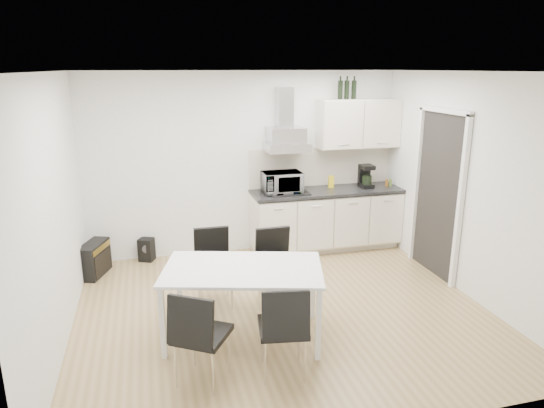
# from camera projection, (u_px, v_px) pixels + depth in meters

# --- Properties ---
(ground) EXTENTS (4.50, 4.50, 0.00)m
(ground) POSITION_uv_depth(u_px,v_px,m) (282.00, 310.00, 5.46)
(ground) COLOR tan
(ground) RESTS_ON ground
(wall_back) EXTENTS (4.50, 0.10, 2.60)m
(wall_back) POSITION_uv_depth(u_px,v_px,m) (245.00, 164.00, 6.96)
(wall_back) COLOR white
(wall_back) RESTS_ON ground
(wall_front) EXTENTS (4.50, 0.10, 2.60)m
(wall_front) POSITION_uv_depth(u_px,v_px,m) (365.00, 275.00, 3.24)
(wall_front) COLOR white
(wall_front) RESTS_ON ground
(wall_left) EXTENTS (0.10, 4.00, 2.60)m
(wall_left) POSITION_uv_depth(u_px,v_px,m) (53.00, 215.00, 4.56)
(wall_left) COLOR white
(wall_left) RESTS_ON ground
(wall_right) EXTENTS (0.10, 4.00, 2.60)m
(wall_right) POSITION_uv_depth(u_px,v_px,m) (469.00, 186.00, 5.65)
(wall_right) COLOR white
(wall_right) RESTS_ON ground
(ceiling) EXTENTS (4.50, 4.50, 0.00)m
(ceiling) POSITION_uv_depth(u_px,v_px,m) (284.00, 71.00, 4.75)
(ceiling) COLOR white
(ceiling) RESTS_ON wall_back
(doorway) EXTENTS (0.08, 1.04, 2.10)m
(doorway) POSITION_uv_depth(u_px,v_px,m) (437.00, 196.00, 6.22)
(doorway) COLOR white
(doorway) RESTS_ON ground
(kitchenette) EXTENTS (2.22, 0.64, 2.52)m
(kitchenette) POSITION_uv_depth(u_px,v_px,m) (328.00, 195.00, 7.13)
(kitchenette) COLOR beige
(kitchenette) RESTS_ON ground
(dining_table) EXTENTS (1.72, 1.26, 0.75)m
(dining_table) POSITION_uv_depth(u_px,v_px,m) (243.00, 275.00, 4.75)
(dining_table) COLOR white
(dining_table) RESTS_ON ground
(chair_far_left) EXTENTS (0.45, 0.51, 0.88)m
(chair_far_left) POSITION_uv_depth(u_px,v_px,m) (214.00, 269.00, 5.48)
(chair_far_left) COLOR black
(chair_far_left) RESTS_ON ground
(chair_far_right) EXTENTS (0.45, 0.51, 0.88)m
(chair_far_right) POSITION_uv_depth(u_px,v_px,m) (277.00, 269.00, 5.48)
(chair_far_right) COLOR black
(chair_far_right) RESTS_ON ground
(chair_near_left) EXTENTS (0.64, 0.66, 0.88)m
(chair_near_left) POSITION_uv_depth(u_px,v_px,m) (202.00, 335.00, 4.12)
(chair_near_left) COLOR black
(chair_near_left) RESTS_ON ground
(chair_near_right) EXTENTS (0.51, 0.56, 0.88)m
(chair_near_right) POSITION_uv_depth(u_px,v_px,m) (283.00, 328.00, 4.23)
(chair_near_right) COLOR black
(chair_near_right) RESTS_ON ground
(guitar_amp) EXTENTS (0.40, 0.57, 0.44)m
(guitar_amp) POSITION_uv_depth(u_px,v_px,m) (94.00, 259.00, 6.34)
(guitar_amp) COLOR black
(guitar_amp) RESTS_ON ground
(floor_speaker) EXTENTS (0.25, 0.24, 0.32)m
(floor_speaker) POSITION_uv_depth(u_px,v_px,m) (147.00, 250.00, 6.83)
(floor_speaker) COLOR black
(floor_speaker) RESTS_ON ground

